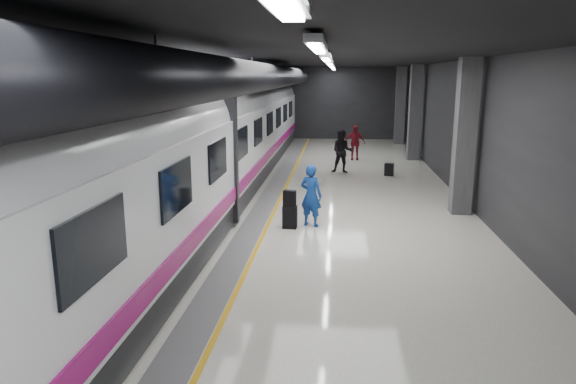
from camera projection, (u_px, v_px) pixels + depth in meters
name	position (u px, v px, depth m)	size (l,w,h in m)	color
ground	(302.00, 228.00, 13.78)	(40.00, 40.00, 0.00)	silver
platform_hall	(295.00, 93.00, 13.95)	(10.02, 40.02, 4.51)	black
train	(181.00, 150.00, 13.62)	(3.05, 38.00, 4.05)	black
traveler_main	(311.00, 195.00, 13.78)	(0.62, 0.41, 1.69)	#184AB7
suitcase_main	(290.00, 217.00, 13.68)	(0.37, 0.24, 0.61)	black
shoulder_bag	(289.00, 198.00, 13.56)	(0.32, 0.17, 0.43)	black
traveler_far_a	(342.00, 151.00, 21.38)	(0.88, 0.69, 1.81)	black
traveler_far_b	(355.00, 143.00, 24.73)	(0.98, 0.41, 1.67)	maroon
suitcase_far	(389.00, 170.00, 20.88)	(0.34, 0.22, 0.51)	black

